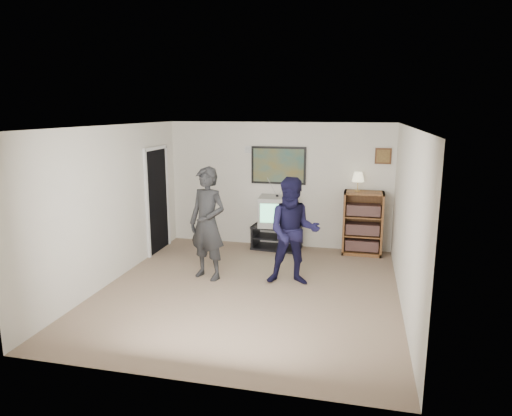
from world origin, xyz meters
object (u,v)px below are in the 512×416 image
at_px(media_stand, 277,237).
at_px(person_short, 293,232).
at_px(person_tall, 208,224).
at_px(crt_television, 277,211).
at_px(bookshelf, 363,223).

bearing_deg(media_stand, person_short, -66.04).
xyz_separation_m(media_stand, person_tall, (-0.81, -1.84, 0.69)).
relative_size(media_stand, crt_television, 1.43).
bearing_deg(person_short, person_tall, 173.80).
distance_m(person_tall, person_short, 1.40).
bearing_deg(bookshelf, person_tall, -142.57).
xyz_separation_m(bookshelf, person_short, (-1.07, -1.84, 0.25)).
height_order(media_stand, person_tall, person_tall).
bearing_deg(person_short, bookshelf, 51.61).
xyz_separation_m(media_stand, person_short, (0.59, -1.79, 0.62)).
xyz_separation_m(person_tall, person_short, (1.40, 0.05, -0.06)).
bearing_deg(person_short, media_stand, 100.10).
distance_m(crt_television, bookshelf, 1.67).
height_order(media_stand, bookshelf, bookshelf).
xyz_separation_m(media_stand, bookshelf, (1.67, 0.05, 0.37)).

